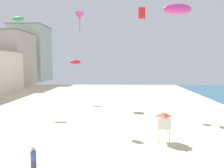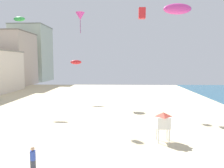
% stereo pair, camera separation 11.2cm
% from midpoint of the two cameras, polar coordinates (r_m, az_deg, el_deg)
% --- Properties ---
extents(boardwalk_hotel_far, '(11.26, 12.79, 15.58)m').
position_cam_midpoint_polar(boardwalk_hotel_far, '(69.52, -25.76, 6.11)').
color(boardwalk_hotel_far, '#C6B29E').
rests_on(boardwalk_hotel_far, ground).
extents(boardwalk_hotel_distant, '(11.78, 12.71, 19.81)m').
position_cam_midpoint_polar(boardwalk_hotel_distant, '(83.22, -20.95, 7.62)').
color(boardwalk_hotel_distant, '#B7C6B2').
rests_on(boardwalk_hotel_distant, ground).
extents(kite_flyer, '(0.34, 0.34, 1.64)m').
position_cam_midpoint_polar(kite_flyer, '(14.55, -20.57, -18.20)').
color(kite_flyer, '#383D4C').
rests_on(kite_flyer, ground).
extents(lifeguard_stand, '(1.10, 1.10, 2.55)m').
position_cam_midpoint_polar(lifeguard_stand, '(18.79, 13.43, -9.50)').
color(lifeguard_stand, white).
rests_on(lifeguard_stand, ground).
extents(kite_magenta_parafoil, '(2.71, 0.75, 1.05)m').
position_cam_midpoint_polar(kite_magenta_parafoil, '(22.88, 16.98, 18.71)').
color(kite_magenta_parafoil, '#DB3D9E').
extents(kite_green_parafoil, '(1.72, 0.48, 0.67)m').
position_cam_midpoint_polar(kite_green_parafoil, '(35.37, -23.87, 15.71)').
color(kite_green_parafoil, green).
extents(kite_magenta_delta, '(1.56, 1.56, 3.54)m').
position_cam_midpoint_polar(kite_magenta_delta, '(38.94, -8.77, 17.58)').
color(kite_magenta_delta, '#DB3D9E').
extents(kite_red_parafoil, '(1.89, 0.52, 0.73)m').
position_cam_midpoint_polar(kite_red_parafoil, '(36.99, -9.88, 5.80)').
color(kite_red_parafoil, red).
extents(kite_red_box, '(0.91, 0.91, 1.43)m').
position_cam_midpoint_polar(kite_red_box, '(30.72, 7.86, 18.30)').
color(kite_red_box, red).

